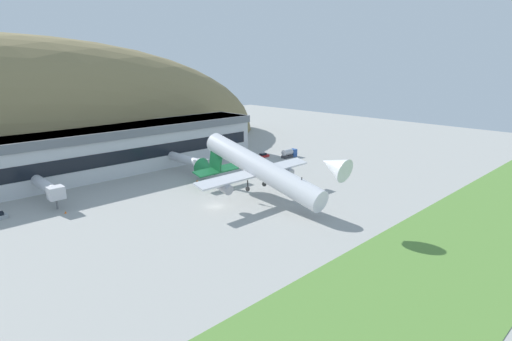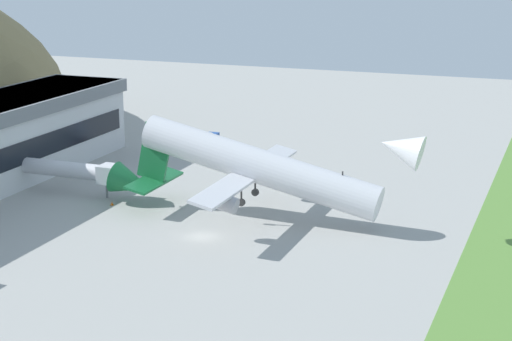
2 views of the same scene
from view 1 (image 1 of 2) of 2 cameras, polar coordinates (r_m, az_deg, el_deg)
ground_plane at (r=93.51m, az=-5.79°, el=-5.07°), size 328.12×328.12×0.00m
grass_strip_foreground at (r=66.29m, az=21.54°, el=-15.03°), size 295.31×26.07×0.08m
hill_backdrop at (r=162.46m, az=-32.26°, el=1.35°), size 220.66×78.32×83.73m
terminal_building at (r=125.79m, az=-21.29°, el=2.90°), size 104.65×16.39×13.72m
jetway_0 at (r=105.33m, az=-27.59°, el=-2.16°), size 3.38×15.73×5.43m
jetway_1 at (r=120.62m, az=-9.57°, el=1.41°), size 3.38×17.09×5.43m
cargo_airplane at (r=95.13m, az=0.34°, el=0.24°), size 34.33×48.43×15.19m
service_car_2 at (r=140.57m, az=1.07°, el=2.16°), size 4.26×1.69×1.49m
box_truck at (r=140.79m, az=4.77°, el=2.48°), size 6.18×2.24×3.01m
traffic_cone_0 at (r=98.16m, az=-25.57°, el=-5.38°), size 0.52×0.52×0.58m
traffic_cone_1 at (r=113.08m, az=-8.41°, el=-1.42°), size 0.52×0.52×0.58m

